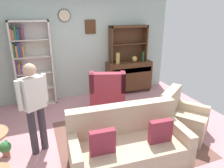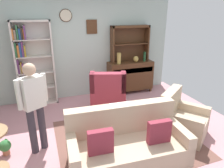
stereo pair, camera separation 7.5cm
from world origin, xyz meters
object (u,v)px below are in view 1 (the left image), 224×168
armchair_floral (182,120)px  wingback_chair (107,98)px  sideboard_hutch (128,39)px  couch_floral (128,146)px  person_reading (34,103)px  bookshelf (31,66)px  vase_round (134,59)px  potted_plant_small (5,148)px  sideboard (129,75)px  vase_tall (118,58)px  bottle_wine (143,57)px

armchair_floral → wingback_chair: wingback_chair is taller
sideboard_hutch → couch_floral: bearing=-114.6°
wingback_chair → person_reading: person_reading is taller
person_reading → sideboard_hutch: bearing=38.3°
bookshelf → sideboard_hutch: size_ratio=1.91×
bookshelf → wingback_chair: bookshelf is taller
wingback_chair → person_reading: (-1.57, -0.90, 0.52)m
vase_round → person_reading: bearing=-145.5°
bookshelf → potted_plant_small: bearing=-104.6°
sideboard → vase_tall: size_ratio=4.35×
sideboard_hutch → person_reading: bearing=-141.7°
wingback_chair → person_reading: 1.88m
vase_round → armchair_floral: vase_round is taller
bookshelf → sideboard: bearing=-1.9°
bottle_wine → potted_plant_small: bottle_wine is taller
armchair_floral → person_reading: (-2.64, 0.43, 0.62)m
sideboard → person_reading: 3.28m
bottle_wine → wingback_chair: 1.85m
bookshelf → sideboard_hutch: bearing=0.5°
vase_round → person_reading: person_reading is taller
armchair_floral → sideboard_hutch: bearing=90.7°
sideboard_hutch → vase_round: bearing=-53.5°
sideboard_hutch → couch_floral: sideboard_hutch is taller
bottle_wine → sideboard: bearing=167.1°
couch_floral → bottle_wine: bearing=57.5°
person_reading → vase_round: bearing=34.5°
sideboard → sideboard_hutch: (0.00, 0.11, 1.05)m
sideboard_hutch → vase_round: size_ratio=6.47×
couch_floral → potted_plant_small: 2.04m
potted_plant_small → sideboard_hutch: bearing=32.5°
sideboard_hutch → vase_tall: size_ratio=3.68×
vase_tall → person_reading: 2.90m
sideboard → potted_plant_small: 3.69m
couch_floral → wingback_chair: size_ratio=1.76×
person_reading → armchair_floral: bearing=-9.3°
vase_tall → sideboard: bearing=11.6°
vase_tall → armchair_floral: (0.42, -2.30, -0.78)m
wingback_chair → potted_plant_small: size_ratio=3.92×
vase_tall → couch_floral: (-0.92, -2.68, -0.76)m
sideboard_hutch → person_reading: size_ratio=0.71×
sideboard → person_reading: person_reading is taller
couch_floral → wingback_chair: (0.27, 1.71, 0.07)m
sideboard → couch_floral: 3.06m
bookshelf → wingback_chair: (1.59, -1.13, -0.64)m
person_reading → wingback_chair: bearing=29.9°
bookshelf → vase_round: (2.76, -0.15, -0.02)m
armchair_floral → potted_plant_small: (-3.18, 0.49, -0.13)m
couch_floral → wingback_chair: wingback_chair is taller
couch_floral → person_reading: person_reading is taller
sideboard → bottle_wine: 0.68m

